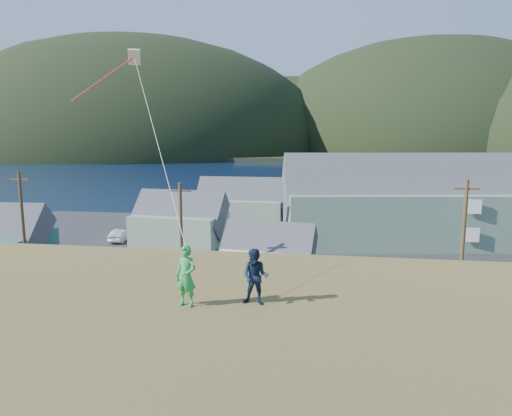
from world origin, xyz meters
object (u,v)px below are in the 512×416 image
(lodge, at_px, (441,203))
(shed_white, at_px, (268,255))
(kite_flyer_green, at_px, (186,276))
(kite_flyer_navy, at_px, (255,277))
(wharf, at_px, (251,208))
(shed_palegreen_near, at_px, (180,221))
(shed_palegreen_far, at_px, (241,204))

(lodge, xyz_separation_m, shed_white, (-16.81, -15.94, -2.32))
(lodge, bearing_deg, kite_flyer_green, -121.18)
(kite_flyer_green, height_order, kite_flyer_navy, kite_flyer_green)
(wharf, height_order, shed_white, shed_white)
(lodge, distance_m, shed_palegreen_near, 28.27)
(shed_white, xyz_separation_m, kite_flyer_green, (0.80, -23.97, 5.76))
(wharf, distance_m, lodge, 30.46)
(wharf, xyz_separation_m, shed_palegreen_near, (-3.93, -23.19, 2.22))
(shed_white, distance_m, kite_flyer_navy, 24.39)
(wharf, bearing_deg, lodge, -37.72)
(shed_palegreen_near, bearing_deg, kite_flyer_green, -65.55)
(wharf, xyz_separation_m, kite_flyer_navy, (9.66, -57.98, 7.52))
(shed_palegreen_near, bearing_deg, shed_palegreen_far, 74.12)
(shed_white, bearing_deg, kite_flyer_navy, -76.05)
(kite_flyer_green, xyz_separation_m, kite_flyer_navy, (1.80, 0.40, -0.06))
(lodge, height_order, kite_flyer_green, lodge)
(shed_palegreen_far, bearing_deg, kite_flyer_navy, -78.54)
(lodge, xyz_separation_m, kite_flyer_green, (-16.01, -39.91, 3.44))
(lodge, bearing_deg, kite_flyer_navy, -119.10)
(kite_flyer_green, bearing_deg, shed_white, 106.43)
(lodge, height_order, kite_flyer_navy, lodge)
(shed_palegreen_near, height_order, kite_flyer_green, kite_flyer_green)
(shed_palegreen_near, bearing_deg, kite_flyer_navy, -62.73)
(shed_white, relative_size, shed_palegreen_far, 0.69)
(shed_palegreen_near, distance_m, kite_flyer_navy, 37.73)
(wharf, distance_m, shed_white, 35.17)
(shed_palegreen_far, distance_m, kite_flyer_green, 47.51)
(shed_palegreen_far, height_order, kite_flyer_green, kite_flyer_green)
(wharf, relative_size, kite_flyer_navy, 16.98)
(wharf, xyz_separation_m, lodge, (23.87, -18.46, 4.13))
(shed_palegreen_far, bearing_deg, shed_palegreen_near, -111.35)
(wharf, height_order, kite_flyer_green, kite_flyer_green)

